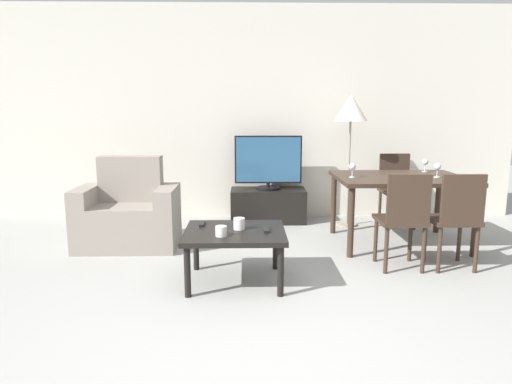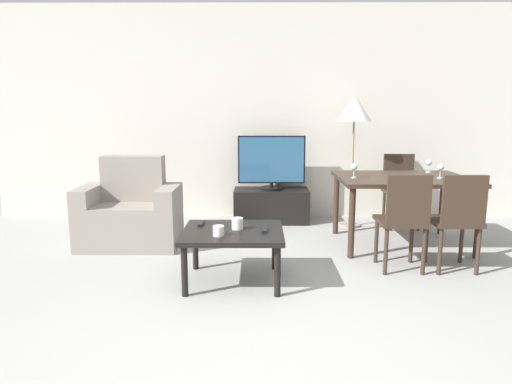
% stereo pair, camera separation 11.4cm
% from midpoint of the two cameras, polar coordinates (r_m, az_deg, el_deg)
% --- Properties ---
extents(ground_plane, '(18.00, 18.00, 0.00)m').
position_cam_midpoint_polar(ground_plane, '(2.79, -0.40, -19.99)').
color(ground_plane, '#9E9E99').
extents(wall_back, '(6.81, 0.06, 2.70)m').
position_cam_midpoint_polar(wall_back, '(5.95, -0.92, 9.75)').
color(wall_back, silver).
rests_on(wall_back, ground_plane).
extents(armchair, '(1.01, 0.62, 0.93)m').
position_cam_midpoint_polar(armchair, '(4.90, -16.31, -2.78)').
color(armchair, gray).
rests_on(armchair, ground_plane).
extents(tv_stand, '(0.93, 0.45, 0.41)m').
position_cam_midpoint_polar(tv_stand, '(5.78, 0.95, -1.68)').
color(tv_stand, black).
rests_on(tv_stand, ground_plane).
extents(tv, '(0.83, 0.29, 0.67)m').
position_cam_midpoint_polar(tv, '(5.69, 0.96, 3.70)').
color(tv, black).
rests_on(tv, tv_stand).
extents(coffee_table, '(0.81, 0.71, 0.44)m').
position_cam_midpoint_polar(coffee_table, '(3.73, -3.54, -5.59)').
color(coffee_table, black).
rests_on(coffee_table, ground_plane).
extents(dining_table, '(1.32, 1.00, 0.72)m').
position_cam_midpoint_polar(dining_table, '(4.95, 16.93, 1.02)').
color(dining_table, '#38281E').
rests_on(dining_table, ground_plane).
extents(dining_chair_near, '(0.40, 0.40, 0.87)m').
position_cam_midpoint_polar(dining_chair_near, '(4.16, 17.19, -2.88)').
color(dining_chair_near, '#38281E').
rests_on(dining_chair_near, ground_plane).
extents(dining_chair_far, '(0.40, 0.40, 0.87)m').
position_cam_midpoint_polar(dining_chair_far, '(5.80, 16.58, 0.79)').
color(dining_chair_far, '#38281E').
rests_on(dining_chair_far, ground_plane).
extents(dining_chair_near_right, '(0.40, 0.40, 0.87)m').
position_cam_midpoint_polar(dining_chair_near_right, '(4.32, 23.02, -2.74)').
color(dining_chair_near_right, '#38281E').
rests_on(dining_chair_near_right, ground_plane).
extents(floor_lamp, '(0.40, 0.40, 1.58)m').
position_cam_midpoint_polar(floor_lamp, '(5.55, 11.19, 9.76)').
color(floor_lamp, gray).
rests_on(floor_lamp, ground_plane).
extents(remote_primary, '(0.04, 0.15, 0.02)m').
position_cam_midpoint_polar(remote_primary, '(3.69, 0.40, -4.76)').
color(remote_primary, black).
rests_on(remote_primary, coffee_table).
extents(remote_secondary, '(0.04, 0.15, 0.02)m').
position_cam_midpoint_polar(remote_secondary, '(3.91, -7.58, -3.97)').
color(remote_secondary, black).
rests_on(remote_secondary, coffee_table).
extents(cup_white_near, '(0.09, 0.09, 0.09)m').
position_cam_midpoint_polar(cup_white_near, '(3.74, -2.99, -3.97)').
color(cup_white_near, white).
rests_on(cup_white_near, coffee_table).
extents(cup_colored_far, '(0.09, 0.09, 0.08)m').
position_cam_midpoint_polar(cup_colored_far, '(3.55, -5.31, -4.89)').
color(cup_colored_far, white).
rests_on(cup_colored_far, coffee_table).
extents(wine_glass_left, '(0.07, 0.07, 0.15)m').
position_cam_midpoint_polar(wine_glass_left, '(4.95, 21.13, 2.87)').
color(wine_glass_left, silver).
rests_on(wine_glass_left, dining_table).
extents(wine_glass_center, '(0.07, 0.07, 0.15)m').
position_cam_midpoint_polar(wine_glass_center, '(4.71, 11.28, 3.02)').
color(wine_glass_center, silver).
rests_on(wine_glass_center, dining_table).
extents(wine_glass_right, '(0.07, 0.07, 0.15)m').
position_cam_midpoint_polar(wine_glass_right, '(5.35, 19.81, 3.47)').
color(wine_glass_right, silver).
rests_on(wine_glass_right, dining_table).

